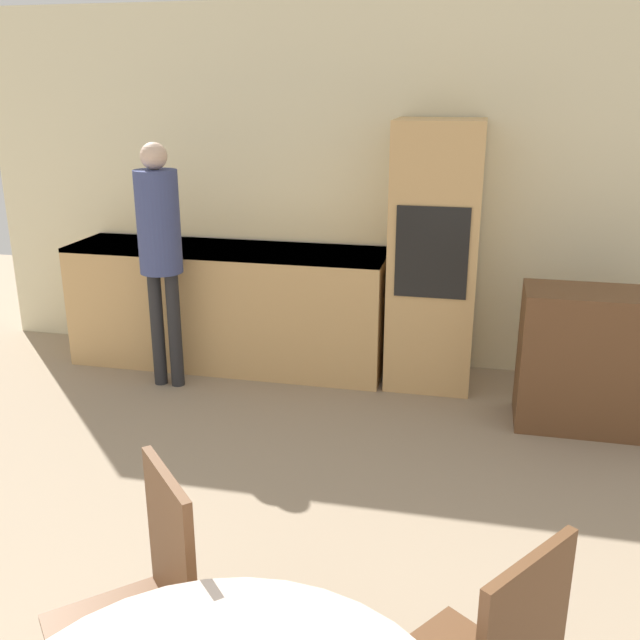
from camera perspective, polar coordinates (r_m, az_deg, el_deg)
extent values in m
cube|color=beige|center=(5.27, 5.15, 10.22)|extent=(6.26, 0.05, 2.60)
cube|color=tan|center=(5.39, -7.35, 1.06)|extent=(2.35, 0.60, 0.90)
cube|color=black|center=(5.27, -7.54, 5.61)|extent=(2.35, 0.60, 0.03)
cube|color=tan|center=(4.97, 9.13, 5.03)|extent=(0.59, 0.58, 1.83)
cube|color=black|center=(4.66, 8.92, 5.32)|extent=(0.47, 0.01, 0.60)
cube|color=brown|center=(4.68, 22.06, -3.08)|extent=(1.05, 0.45, 0.87)
cylinder|color=brown|center=(2.76, -12.86, -23.63)|extent=(0.04, 0.04, 0.42)
cube|color=brown|center=(2.47, -15.85, -23.04)|extent=(0.57, 0.57, 0.02)
cube|color=brown|center=(2.35, -11.86, -17.15)|extent=(0.28, 0.30, 0.50)
cube|color=brown|center=(2.06, 15.95, -23.39)|extent=(0.25, 0.33, 0.50)
cylinder|color=#262628|center=(5.11, -12.87, -0.69)|extent=(0.09, 0.09, 0.82)
cylinder|color=#262628|center=(5.06, -11.55, -0.80)|extent=(0.09, 0.09, 0.82)
cylinder|color=#3D477A|center=(4.90, -12.80, 7.64)|extent=(0.29, 0.29, 0.69)
sphere|color=beige|center=(4.84, -13.17, 12.66)|extent=(0.18, 0.18, 0.18)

